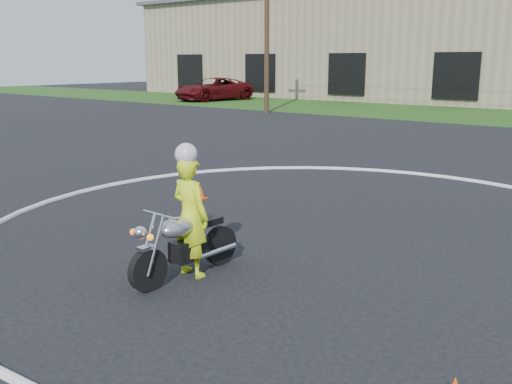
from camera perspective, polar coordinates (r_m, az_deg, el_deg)
The scene contains 6 objects.
ground at distance 7.98m, azimuth -4.99°, elevation -8.79°, with size 120.00×120.00×0.00m, color black.
course_markings at distance 10.57m, azimuth 20.66°, elevation -4.06°, with size 19.05×19.05×0.12m.
primary_motorcycle at distance 7.95m, azimuth -7.20°, elevation -5.14°, with size 0.68×1.93×1.01m.
rider_primary_grp at distance 7.93m, azimuth -6.61°, elevation -2.05°, with size 0.64×0.43×1.88m.
pickup_grp at distance 43.86m, azimuth -4.27°, elevation 10.22°, with size 3.82×6.55×1.71m.
warehouse at distance 50.92m, azimuth 11.74°, elevation 14.10°, with size 41.00×17.00×8.30m.
Camera 1 is at (5.12, -5.36, 2.96)m, focal length 40.00 mm.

